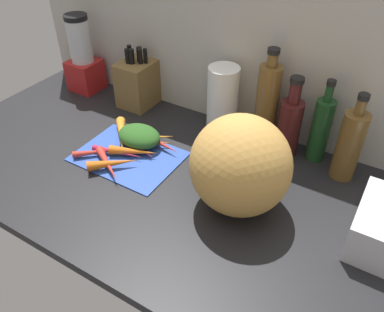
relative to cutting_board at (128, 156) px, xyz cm
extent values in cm
cube|color=black|center=(18.35, -0.64, -1.90)|extent=(170.00, 80.00, 3.00)
cube|color=#BCB7AD|center=(18.35, 37.86, 29.60)|extent=(170.00, 3.00, 60.00)
cube|color=#2D51B7|center=(0.00, 0.00, 0.00)|extent=(33.33, 24.54, 0.80)
cone|color=#B2264C|center=(-2.80, -1.72, 1.43)|extent=(17.79, 6.22, 2.07)
cone|color=orange|center=(1.42, 9.83, 1.85)|extent=(15.06, 12.61, 2.91)
cone|color=red|center=(-8.55, -4.89, 1.46)|extent=(13.35, 12.40, 2.13)
cone|color=orange|center=(-7.72, 6.20, 2.12)|extent=(14.26, 15.67, 3.45)
cone|color=red|center=(-1.17, -8.47, 1.71)|extent=(16.31, 11.25, 2.61)
cone|color=red|center=(5.54, 9.24, 1.92)|extent=(17.54, 5.65, 3.05)
cone|color=orange|center=(0.06, -7.45, 2.06)|extent=(13.79, 13.21, 3.32)
cone|color=#B2264C|center=(1.21, 3.83, 1.44)|extent=(15.77, 5.80, 2.07)
cone|color=orange|center=(2.24, 7.71, 1.77)|extent=(16.57, 9.75, 2.74)
cone|color=orange|center=(1.73, 0.76, 1.98)|extent=(15.72, 9.40, 3.17)
ellipsoid|color=#2D6023|center=(-0.47, 6.90, 3.60)|extent=(15.13, 11.64, 6.40)
ellipsoid|color=gold|center=(39.97, -1.15, 13.60)|extent=(27.34, 26.41, 28.01)
cube|color=brown|center=(-17.96, 29.37, 8.33)|extent=(12.02, 13.93, 17.46)
cylinder|color=black|center=(-21.47, 30.78, 19.81)|extent=(1.66, 1.66, 5.50)
cylinder|color=black|center=(-20.07, 27.73, 19.81)|extent=(1.82, 1.82, 5.50)
cylinder|color=black|center=(-18.66, 28.31, 19.81)|extent=(2.14, 2.14, 5.50)
cylinder|color=black|center=(-17.26, 31.27, 19.81)|extent=(2.06, 2.06, 5.50)
cylinder|color=black|center=(-15.86, 29.90, 19.81)|extent=(1.74, 1.74, 5.50)
cylinder|color=black|center=(-14.46, 31.20, 19.81)|extent=(1.56, 1.56, 5.50)
cube|color=red|center=(-44.39, 28.51, 5.75)|extent=(11.78, 11.78, 12.31)
cylinder|color=silver|center=(-44.39, 28.51, 20.31)|extent=(8.83, 8.83, 16.81)
cylinder|color=black|center=(-44.39, 28.51, 29.62)|extent=(9.01, 9.01, 1.80)
cylinder|color=white|center=(19.01, 28.86, 11.93)|extent=(10.53, 10.53, 24.67)
cylinder|color=brown|center=(34.21, 30.21, 13.71)|extent=(7.43, 7.43, 28.22)
cylinder|color=brown|center=(34.21, 30.21, 29.86)|extent=(3.30, 3.30, 4.08)
cylinder|color=black|center=(34.21, 30.21, 32.70)|extent=(3.80, 3.80, 1.60)
cylinder|color=#471919|center=(42.84, 29.26, 8.99)|extent=(7.52, 7.52, 18.78)
cylinder|color=#471919|center=(42.84, 29.26, 21.78)|extent=(3.74, 3.74, 6.81)
cylinder|color=black|center=(42.84, 29.26, 25.98)|extent=(4.30, 4.30, 1.60)
cylinder|color=#19421E|center=(52.12, 31.45, 10.10)|extent=(5.99, 5.99, 20.99)
cylinder|color=#19421E|center=(52.12, 31.45, 23.19)|extent=(2.36, 2.36, 5.20)
cylinder|color=black|center=(52.12, 31.45, 26.59)|extent=(2.72, 2.72, 1.60)
cylinder|color=brown|center=(61.96, 26.93, 10.56)|extent=(7.30, 7.30, 21.91)
cylinder|color=brown|center=(61.96, 26.93, 23.88)|extent=(2.73, 2.73, 4.74)
cylinder|color=black|center=(61.96, 26.93, 27.05)|extent=(3.14, 3.14, 1.60)
camera|label=1|loc=(70.72, -76.36, 78.92)|focal=36.81mm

